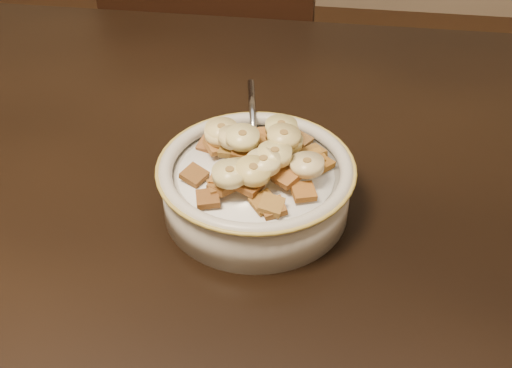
# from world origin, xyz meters

# --- Properties ---
(table) EXTENTS (1.40, 0.90, 0.04)m
(table) POSITION_xyz_m (0.00, 0.00, 0.73)
(table) COLOR black
(table) RESTS_ON floor
(chair) EXTENTS (0.43, 0.43, 0.94)m
(chair) POSITION_xyz_m (0.01, 0.50, 0.47)
(chair) COLOR black
(chair) RESTS_ON floor
(cereal_bowl) EXTENTS (0.18, 0.18, 0.04)m
(cereal_bowl) POSITION_xyz_m (0.20, 0.02, 0.77)
(cereal_bowl) COLOR #B6AFA4
(cereal_bowl) RESTS_ON table
(milk) EXTENTS (0.15, 0.15, 0.00)m
(milk) POSITION_xyz_m (0.20, 0.02, 0.79)
(milk) COLOR white
(milk) RESTS_ON cereal_bowl
(spoon) EXTENTS (0.04, 0.05, 0.01)m
(spoon) POSITION_xyz_m (0.20, 0.05, 0.80)
(spoon) COLOR #9199A6
(spoon) RESTS_ON cereal_bowl
(cereal_square_0) EXTENTS (0.02, 0.02, 0.01)m
(cereal_square_0) POSITION_xyz_m (0.20, 0.07, 0.80)
(cereal_square_0) COLOR brown
(cereal_square_0) RESTS_ON milk
(cereal_square_1) EXTENTS (0.03, 0.03, 0.01)m
(cereal_square_1) POSITION_xyz_m (0.22, -0.03, 0.80)
(cereal_square_1) COLOR brown
(cereal_square_1) RESTS_ON milk
(cereal_square_2) EXTENTS (0.03, 0.03, 0.01)m
(cereal_square_2) POSITION_xyz_m (0.25, -0.01, 0.80)
(cereal_square_2) COLOR #995E1D
(cereal_square_2) RESTS_ON milk
(cereal_square_3) EXTENTS (0.03, 0.03, 0.01)m
(cereal_square_3) POSITION_xyz_m (0.15, 0.06, 0.80)
(cereal_square_3) COLOR brown
(cereal_square_3) RESTS_ON milk
(cereal_square_4) EXTENTS (0.03, 0.03, 0.01)m
(cereal_square_4) POSITION_xyz_m (0.25, 0.03, 0.80)
(cereal_square_4) COLOR brown
(cereal_square_4) RESTS_ON milk
(cereal_square_5) EXTENTS (0.03, 0.03, 0.01)m
(cereal_square_5) POSITION_xyz_m (0.22, 0.05, 0.80)
(cereal_square_5) COLOR brown
(cereal_square_5) RESTS_ON milk
(cereal_square_6) EXTENTS (0.03, 0.03, 0.01)m
(cereal_square_6) POSITION_xyz_m (0.21, -0.03, 0.80)
(cereal_square_6) COLOR brown
(cereal_square_6) RESTS_ON milk
(cereal_square_7) EXTENTS (0.02, 0.02, 0.01)m
(cereal_square_7) POSITION_xyz_m (0.17, -0.03, 0.80)
(cereal_square_7) COLOR brown
(cereal_square_7) RESTS_ON milk
(cereal_square_8) EXTENTS (0.03, 0.03, 0.01)m
(cereal_square_8) POSITION_xyz_m (0.15, 0.00, 0.80)
(cereal_square_8) COLOR brown
(cereal_square_8) RESTS_ON milk
(cereal_square_9) EXTENTS (0.03, 0.03, 0.01)m
(cereal_square_9) POSITION_xyz_m (0.20, 0.04, 0.81)
(cereal_square_9) COLOR brown
(cereal_square_9) RESTS_ON milk
(cereal_square_10) EXTENTS (0.03, 0.03, 0.01)m
(cereal_square_10) POSITION_xyz_m (0.17, 0.06, 0.80)
(cereal_square_10) COLOR brown
(cereal_square_10) RESTS_ON milk
(cereal_square_11) EXTENTS (0.02, 0.02, 0.01)m
(cereal_square_11) POSITION_xyz_m (0.22, 0.08, 0.80)
(cereal_square_11) COLOR brown
(cereal_square_11) RESTS_ON milk
(cereal_square_12) EXTENTS (0.02, 0.02, 0.01)m
(cereal_square_12) POSITION_xyz_m (0.17, 0.04, 0.81)
(cereal_square_12) COLOR brown
(cereal_square_12) RESTS_ON milk
(cereal_square_13) EXTENTS (0.03, 0.03, 0.01)m
(cereal_square_13) POSITION_xyz_m (0.17, -0.01, 0.80)
(cereal_square_13) COLOR brown
(cereal_square_13) RESTS_ON milk
(cereal_square_14) EXTENTS (0.03, 0.03, 0.01)m
(cereal_square_14) POSITION_xyz_m (0.19, 0.06, 0.81)
(cereal_square_14) COLOR brown
(cereal_square_14) RESTS_ON milk
(cereal_square_15) EXTENTS (0.02, 0.02, 0.01)m
(cereal_square_15) POSITION_xyz_m (0.19, 0.03, 0.81)
(cereal_square_15) COLOR brown
(cereal_square_15) RESTS_ON milk
(cereal_square_16) EXTENTS (0.03, 0.03, 0.01)m
(cereal_square_16) POSITION_xyz_m (0.20, -0.01, 0.81)
(cereal_square_16) COLOR brown
(cereal_square_16) RESTS_ON milk
(cereal_square_17) EXTENTS (0.02, 0.02, 0.01)m
(cereal_square_17) POSITION_xyz_m (0.18, 0.07, 0.80)
(cereal_square_17) COLOR brown
(cereal_square_17) RESTS_ON milk
(cereal_square_18) EXTENTS (0.03, 0.03, 0.01)m
(cereal_square_18) POSITION_xyz_m (0.18, -0.01, 0.80)
(cereal_square_18) COLOR brown
(cereal_square_18) RESTS_ON milk
(cereal_square_19) EXTENTS (0.03, 0.03, 0.01)m
(cereal_square_19) POSITION_xyz_m (0.26, 0.04, 0.80)
(cereal_square_19) COLOR brown
(cereal_square_19) RESTS_ON milk
(cereal_square_20) EXTENTS (0.03, 0.03, 0.01)m
(cereal_square_20) POSITION_xyz_m (0.25, 0.05, 0.80)
(cereal_square_20) COLOR brown
(cereal_square_20) RESTS_ON milk
(cereal_square_21) EXTENTS (0.03, 0.03, 0.01)m
(cereal_square_21) POSITION_xyz_m (0.25, 0.04, 0.80)
(cereal_square_21) COLOR #945E19
(cereal_square_21) RESTS_ON milk
(cereal_square_22) EXTENTS (0.03, 0.03, 0.01)m
(cereal_square_22) POSITION_xyz_m (0.16, 0.04, 0.80)
(cereal_square_22) COLOR #945325
(cereal_square_22) RESTS_ON milk
(cereal_square_23) EXTENTS (0.03, 0.03, 0.01)m
(cereal_square_23) POSITION_xyz_m (0.22, 0.05, 0.81)
(cereal_square_23) COLOR #9C6B25
(cereal_square_23) RESTS_ON milk
(cereal_square_24) EXTENTS (0.02, 0.02, 0.01)m
(cereal_square_24) POSITION_xyz_m (0.17, -0.01, 0.81)
(cereal_square_24) COLOR #996030
(cereal_square_24) RESTS_ON milk
(cereal_square_25) EXTENTS (0.02, 0.02, 0.01)m
(cereal_square_25) POSITION_xyz_m (0.22, 0.02, 0.81)
(cereal_square_25) COLOR brown
(cereal_square_25) RESTS_ON milk
(cereal_square_26) EXTENTS (0.03, 0.03, 0.01)m
(cereal_square_26) POSITION_xyz_m (0.23, 0.00, 0.81)
(cereal_square_26) COLOR #985727
(cereal_square_26) RESTS_ON milk
(cereal_square_27) EXTENTS (0.03, 0.03, 0.01)m
(cereal_square_27) POSITION_xyz_m (0.24, 0.07, 0.80)
(cereal_square_27) COLOR olive
(cereal_square_27) RESTS_ON milk
(cereal_square_28) EXTENTS (0.02, 0.02, 0.01)m
(cereal_square_28) POSITION_xyz_m (0.22, -0.03, 0.80)
(cereal_square_28) COLOR olive
(cereal_square_28) RESTS_ON milk
(banana_slice_0) EXTENTS (0.03, 0.03, 0.02)m
(banana_slice_0) POSITION_xyz_m (0.18, 0.04, 0.82)
(banana_slice_0) COLOR tan
(banana_slice_0) RESTS_ON milk
(banana_slice_1) EXTENTS (0.04, 0.04, 0.01)m
(banana_slice_1) POSITION_xyz_m (0.19, 0.03, 0.83)
(banana_slice_1) COLOR beige
(banana_slice_1) RESTS_ON milk
(banana_slice_2) EXTENTS (0.04, 0.04, 0.01)m
(banana_slice_2) POSITION_xyz_m (0.22, 0.04, 0.82)
(banana_slice_2) COLOR #D0BE66
(banana_slice_2) RESTS_ON milk
(banana_slice_3) EXTENTS (0.03, 0.03, 0.01)m
(banana_slice_3) POSITION_xyz_m (0.22, 0.02, 0.82)
(banana_slice_3) COLOR #FCF39E
(banana_slice_3) RESTS_ON milk
(banana_slice_4) EXTENTS (0.04, 0.04, 0.01)m
(banana_slice_4) POSITION_xyz_m (0.25, 0.01, 0.81)
(banana_slice_4) COLOR beige
(banana_slice_4) RESTS_ON milk
(banana_slice_5) EXTENTS (0.04, 0.04, 0.01)m
(banana_slice_5) POSITION_xyz_m (0.16, 0.05, 0.82)
(banana_slice_5) COLOR #F4D780
(banana_slice_5) RESTS_ON milk
(banana_slice_6) EXTENTS (0.04, 0.04, 0.01)m
(banana_slice_6) POSITION_xyz_m (0.19, -0.01, 0.82)
(banana_slice_6) COLOR tan
(banana_slice_6) RESTS_ON milk
(banana_slice_7) EXTENTS (0.03, 0.03, 0.02)m
(banana_slice_7) POSITION_xyz_m (0.20, -0.01, 0.82)
(banana_slice_7) COLOR #ECCF76
(banana_slice_7) RESTS_ON milk
(banana_slice_8) EXTENTS (0.04, 0.04, 0.01)m
(banana_slice_8) POSITION_xyz_m (0.22, 0.07, 0.82)
(banana_slice_8) COLOR #F2E67E
(banana_slice_8) RESTS_ON milk
(banana_slice_9) EXTENTS (0.03, 0.03, 0.01)m
(banana_slice_9) POSITION_xyz_m (0.21, 0.00, 0.82)
(banana_slice_9) COLOR beige
(banana_slice_9) RESTS_ON milk
(banana_slice_10) EXTENTS (0.04, 0.04, 0.01)m
(banana_slice_10) POSITION_xyz_m (0.16, 0.05, 0.81)
(banana_slice_10) COLOR #E3C777
(banana_slice_10) RESTS_ON milk
(banana_slice_11) EXTENTS (0.04, 0.04, 0.01)m
(banana_slice_11) POSITION_xyz_m (0.18, -0.02, 0.82)
(banana_slice_11) COLOR beige
(banana_slice_11) RESTS_ON milk
(banana_slice_12) EXTENTS (0.04, 0.04, 0.01)m
(banana_slice_12) POSITION_xyz_m (0.23, 0.04, 0.82)
(banana_slice_12) COLOR beige
(banana_slice_12) RESTS_ON milk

